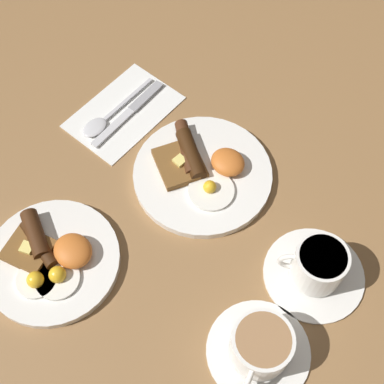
{
  "coord_description": "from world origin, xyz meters",
  "views": [
    {
      "loc": [
        -0.32,
        0.4,
        0.83
      ],
      "look_at": [
        -0.02,
        0.05,
        0.03
      ],
      "focal_mm": 50.0,
      "sensor_mm": 36.0,
      "label": 1
    }
  ],
  "objects": [
    {
      "name": "ground_plane",
      "position": [
        0.0,
        0.0,
        0.0
      ],
      "size": [
        3.0,
        3.0,
        0.0
      ],
      "primitive_type": "plane",
      "color": "olive"
    },
    {
      "name": "breakfast_plate_far",
      "position": [
        0.08,
        0.29,
        0.01
      ],
      "size": [
        0.22,
        0.22,
        0.04
      ],
      "color": "white",
      "rests_on": "ground_plane"
    },
    {
      "name": "knife",
      "position": [
        0.2,
        -0.02,
        0.01
      ],
      "size": [
        0.03,
        0.2,
        0.01
      ],
      "rotation": [
        0.0,
        0.0,
        1.62
      ],
      "color": "silver",
      "rests_on": "napkin"
    },
    {
      "name": "teacup_near",
      "position": [
        -0.26,
        0.03,
        0.03
      ],
      "size": [
        0.17,
        0.17,
        0.08
      ],
      "color": "white",
      "rests_on": "ground_plane"
    },
    {
      "name": "teacup_far",
      "position": [
        -0.27,
        0.18,
        0.03
      ],
      "size": [
        0.16,
        0.16,
        0.07
      ],
      "color": "white",
      "rests_on": "ground_plane"
    },
    {
      "name": "breakfast_plate_near",
      "position": [
        0.0,
        -0.0,
        0.01
      ],
      "size": [
        0.25,
        0.25,
        0.04
      ],
      "color": "white",
      "rests_on": "ground_plane"
    },
    {
      "name": "napkin",
      "position": [
        0.21,
        -0.01,
        0.0
      ],
      "size": [
        0.14,
        0.21,
        0.01
      ],
      "primitive_type": "cube",
      "rotation": [
        0.0,
        0.0,
        0.01
      ],
      "color": "white",
      "rests_on": "ground_plane"
    },
    {
      "name": "spoon",
      "position": [
        0.22,
        0.04,
        0.01
      ],
      "size": [
        0.04,
        0.19,
        0.01
      ],
      "rotation": [
        0.0,
        0.0,
        1.59
      ],
      "color": "silver",
      "rests_on": "napkin"
    }
  ]
}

